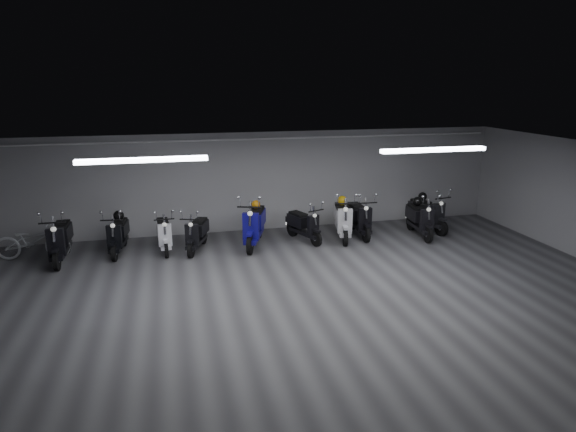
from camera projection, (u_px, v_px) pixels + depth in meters
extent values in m
cube|color=#3D3D40|center=(310.00, 301.00, 9.68)|extent=(14.00, 10.00, 0.01)
cube|color=gray|center=(312.00, 159.00, 8.93)|extent=(14.00, 10.00, 0.01)
cube|color=#939396|center=(262.00, 182.00, 14.00)|extent=(14.00, 0.01, 2.80)
cube|color=#939396|center=(459.00, 388.00, 4.61)|extent=(14.00, 0.01, 2.80)
cube|color=white|center=(143.00, 160.00, 9.22)|extent=(2.40, 0.18, 0.08)
cube|color=white|center=(434.00, 150.00, 10.56)|extent=(2.40, 0.18, 0.08)
cylinder|color=white|center=(262.00, 139.00, 13.60)|extent=(13.60, 0.05, 0.05)
imported|color=silver|center=(32.00, 237.00, 11.84)|extent=(1.74, 0.73, 1.10)
sphere|color=black|center=(423.00, 196.00, 14.20)|extent=(0.25, 0.25, 0.25)
sphere|color=black|center=(119.00, 216.00, 12.33)|extent=(0.26, 0.26, 0.26)
sphere|color=#C0920B|center=(342.00, 201.00, 13.48)|extent=(0.27, 0.27, 0.27)
sphere|color=orange|center=(256.00, 205.00, 12.91)|extent=(0.23, 0.23, 0.23)
sphere|color=black|center=(417.00, 201.00, 13.68)|extent=(0.26, 0.26, 0.26)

